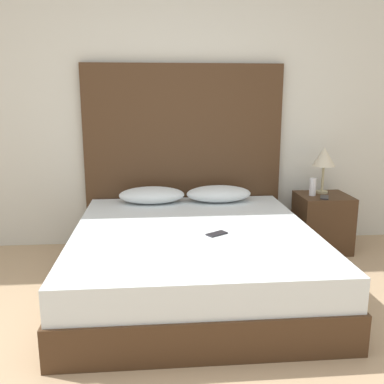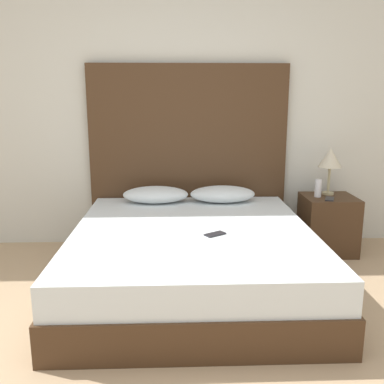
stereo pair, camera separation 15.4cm
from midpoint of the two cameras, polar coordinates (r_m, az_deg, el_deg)
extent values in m
cube|color=silver|center=(4.10, -0.24, 11.79)|extent=(10.00, 0.06, 2.70)
cube|color=#422B19|center=(3.28, 1.44, -10.48)|extent=(1.77, 1.98, 0.25)
cube|color=silver|center=(3.19, 1.46, -6.65)|extent=(1.73, 1.94, 0.21)
cube|color=#422B19|center=(4.06, 0.60, 4.74)|extent=(1.85, 0.05, 1.70)
ellipsoid|color=silver|center=(3.89, -3.75, -0.36)|extent=(0.59, 0.32, 0.15)
ellipsoid|color=silver|center=(3.92, 5.22, -0.28)|extent=(0.59, 0.32, 0.15)
cube|color=#232328|center=(3.02, 4.56, -5.64)|extent=(0.16, 0.14, 0.01)
cube|color=#422B19|center=(4.15, 18.67, -4.11)|extent=(0.46, 0.43, 0.53)
cylinder|color=tan|center=(4.16, 18.67, -0.17)|extent=(0.11, 0.11, 0.02)
cylinder|color=tan|center=(4.14, 18.80, 1.56)|extent=(0.02, 0.02, 0.24)
cone|color=beige|center=(4.11, 19.00, 4.36)|extent=(0.21, 0.21, 0.17)
cube|color=#232328|center=(3.97, 18.94, -0.87)|extent=(0.12, 0.17, 0.01)
cylinder|color=silver|center=(4.02, 17.52, 0.49)|extent=(0.06, 0.06, 0.16)
camera|label=1|loc=(0.08, -88.62, 0.31)|focal=40.00mm
camera|label=2|loc=(0.08, 91.38, -0.31)|focal=40.00mm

